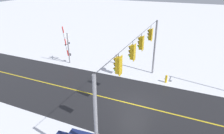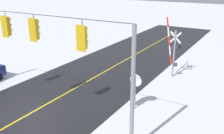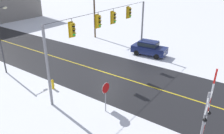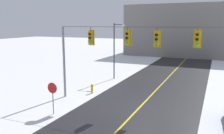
# 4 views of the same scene
# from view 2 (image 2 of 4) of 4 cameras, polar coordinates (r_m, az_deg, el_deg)

# --- Properties ---
(ground_plane) EXTENTS (160.00, 160.00, 0.00)m
(ground_plane) POSITION_cam_2_polar(r_m,az_deg,el_deg) (16.93, -17.75, -9.84)
(ground_plane) COLOR white
(signal_span) EXTENTS (14.20, 0.47, 6.22)m
(signal_span) POSITION_cam_2_polar(r_m,az_deg,el_deg) (15.32, -19.27, 4.82)
(signal_span) COLOR gray
(signal_span) RESTS_ON ground
(stop_sign) EXTENTS (0.80, 0.09, 2.35)m
(stop_sign) POSITION_cam_2_polar(r_m,az_deg,el_deg) (16.05, 5.30, -3.78)
(stop_sign) COLOR gray
(stop_sign) RESTS_ON ground
(railroad_crossing) EXTENTS (1.34, 0.31, 5.00)m
(railroad_crossing) POSITION_cam_2_polar(r_m,az_deg,el_deg) (21.79, 13.60, 3.71)
(railroad_crossing) COLOR gray
(railroad_crossing) RESTS_ON ground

